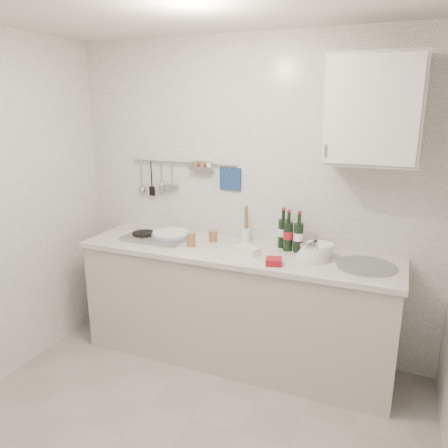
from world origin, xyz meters
name	(u,v)px	position (x,y,z in m)	size (l,w,h in m)	color
back_wall	(249,200)	(0.00, 1.40, 1.25)	(3.00, 0.02, 2.50)	silver
counter	(236,308)	(0.01, 1.10, 0.43)	(2.44, 0.64, 0.96)	#B1ADA4
wall_rail	(181,174)	(-0.60, 1.37, 1.43)	(0.98, 0.09, 0.34)	#93969B
wall_cabinet	(373,110)	(0.90, 1.22, 1.95)	(0.60, 0.38, 0.70)	#B1ADA4
plate_stack_hob	(170,235)	(-0.60, 1.16, 0.95)	(0.34, 0.33, 0.06)	#5071B6
plate_stack_sink	(316,252)	(0.60, 1.13, 0.97)	(0.27, 0.25, 0.12)	white
wine_bottles	(290,230)	(0.37, 1.26, 1.07)	(0.21, 0.14, 0.31)	black
butter_dish	(247,250)	(0.11, 1.05, 0.95)	(0.19, 0.09, 0.06)	white
strawberry_punnet	(274,262)	(0.36, 0.90, 0.94)	(0.11, 0.11, 0.05)	#A21226
utensil_crock	(246,233)	(0.01, 1.31, 0.99)	(0.07, 0.07, 0.31)	white
jar_a	(213,235)	(-0.25, 1.23, 0.97)	(0.07, 0.07, 0.09)	brown
jar_b	(322,245)	(0.60, 1.35, 0.96)	(0.06, 0.06, 0.08)	brown
jar_c	(304,249)	(0.50, 1.18, 0.96)	(0.07, 0.07, 0.08)	brown
jar_d	(191,239)	(-0.35, 1.05, 0.98)	(0.07, 0.07, 0.11)	brown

